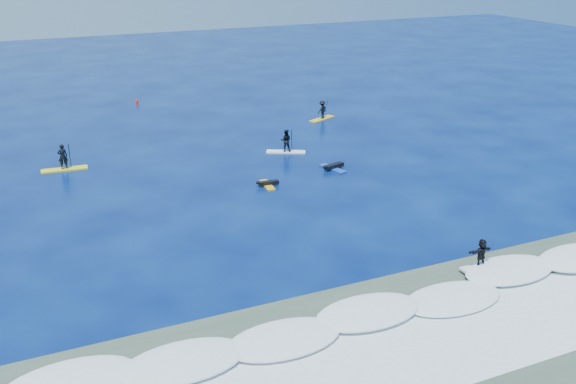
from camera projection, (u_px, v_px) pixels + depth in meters
name	position (u px, v px, depth m)	size (l,w,h in m)	color
ground	(323.00, 216.00, 36.71)	(160.00, 160.00, 0.00)	#030E41
shallow_water	(486.00, 349.00, 24.82)	(90.00, 13.00, 0.01)	#374B3D
breaking_wave	(425.00, 299.00, 28.22)	(40.00, 6.00, 0.30)	white
whitewater	(469.00, 335.00, 25.68)	(34.00, 5.00, 0.02)	silver
sup_paddler_left	(63.00, 161.00, 43.73)	(3.11, 1.03, 2.14)	yellow
sup_paddler_center	(286.00, 143.00, 47.29)	(2.89, 1.96, 2.02)	white
sup_paddler_right	(322.00, 111.00, 55.98)	(2.76, 1.75, 1.91)	yellow
prone_paddler_near	(267.00, 184.00, 41.12)	(1.52, 1.94, 0.40)	gold
prone_paddler_far	(333.00, 167.00, 44.08)	(1.75, 2.29, 0.46)	#1742AD
wave_surfer	(481.00, 255.00, 30.39)	(2.07, 0.58, 1.49)	silver
marker_buoy	(137.00, 102.00, 61.10)	(0.27, 0.27, 0.64)	red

